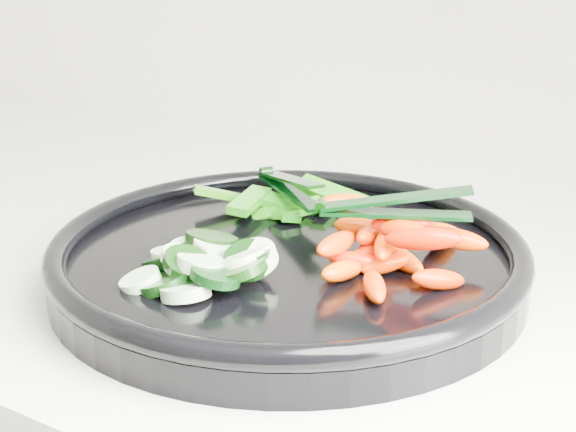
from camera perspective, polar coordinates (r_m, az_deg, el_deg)
The scene contains 6 objects.
veggie_tray at distance 0.63m, azimuth -0.00°, elevation -2.96°, with size 0.41×0.41×0.04m.
cucumber_pile at distance 0.60m, azimuth -6.13°, elevation -3.24°, with size 0.12×0.12×0.04m.
carrot_pile at distance 0.60m, azimuth 7.25°, elevation -1.97°, with size 0.14×0.16×0.05m.
pepper_pile at distance 0.72m, azimuth -0.03°, elevation 0.88°, with size 0.14×0.10×0.04m.
tong_carrot at distance 0.59m, azimuth 7.30°, elevation 0.69°, with size 0.11×0.06×0.02m.
tong_pepper at distance 0.71m, azimuth 0.01°, elevation 2.26°, with size 0.10×0.08×0.02m.
Camera 1 is at (0.22, 1.13, 1.19)m, focal length 50.00 mm.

